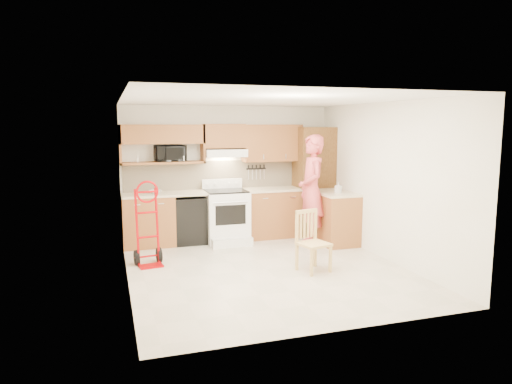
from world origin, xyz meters
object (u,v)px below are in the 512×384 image
microwave (170,153)px  dining_chair (314,242)px  range (227,212)px  person (312,190)px  hand_truck (148,228)px

microwave → dining_chair: (1.75, -2.40, -1.19)m
microwave → range: bearing=-23.9°
person → dining_chair: bearing=-14.6°
range → microwave: bearing=162.4°
range → dining_chair: bearing=-69.5°
range → person: 1.59m
microwave → hand_truck: microwave is taller
microwave → person: bearing=-28.5°
hand_truck → person: bearing=-0.0°
dining_chair → hand_truck: bearing=141.4°
person → dining_chair: 1.65m
person → range: bearing=-107.0°
range → person: size_ratio=0.57×
range → person: bearing=-25.3°
microwave → range: (0.97, -0.31, -1.07)m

